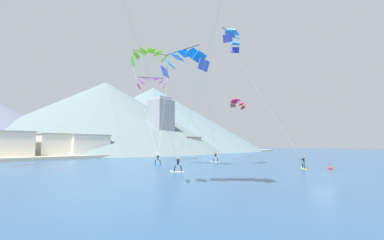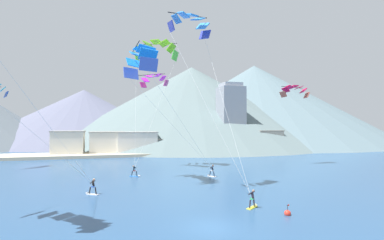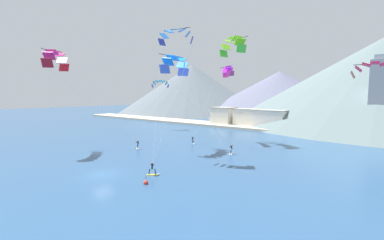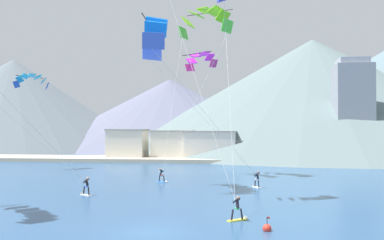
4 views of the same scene
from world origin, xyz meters
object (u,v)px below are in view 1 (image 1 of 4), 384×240
Objects in this scene: kitesurfer_near_trail at (215,159)px; kitesurfer_mid_center at (303,165)px; parafoil_kite_far_left at (151,57)px; parafoil_kite_distant_high_outer at (151,82)px; kitesurfer_far_left at (159,161)px; parafoil_kite_distant_mid_solo at (238,103)px; race_marker_buoy at (330,168)px; parafoil_kite_mid_center at (233,39)px; parafoil_kite_near_trail at (184,60)px; kitesurfer_near_lead at (176,167)px.

kitesurfer_near_trail reaches higher than kitesurfer_mid_center.
parafoil_kite_far_left is 4.24× the size of parafoil_kite_distant_high_outer.
parafoil_kite_distant_mid_solo reaches higher than kitesurfer_far_left.
kitesurfer_far_left is at bearing -116.76° from parafoil_kite_far_left.
parafoil_kite_far_left is (4.29, 8.51, 20.87)m from kitesurfer_far_left.
kitesurfer_near_trail is 16.95m from kitesurfer_mid_center.
parafoil_kite_distant_mid_solo reaches higher than race_marker_buoy.
parafoil_kite_mid_center reaches higher than kitesurfer_far_left.
parafoil_kite_distant_mid_solo is at bearing 32.80° from parafoil_kite_mid_center.
kitesurfer_mid_center is at bearing -80.04° from parafoil_kite_far_left.
parafoil_kite_far_left is 5.70m from parafoil_kite_distant_high_outer.
kitesurfer_mid_center is 3.39m from race_marker_buoy.
parafoil_kite_far_left is (4.05, 14.11, 5.07)m from parafoil_kite_near_trail.
parafoil_kite_distant_mid_solo is at bearing 19.12° from parafoil_kite_near_trail.
kitesurfer_near_lead is 1.00× the size of kitesurfer_near_trail.
parafoil_kite_mid_center is 19.82m from parafoil_kite_far_left.
kitesurfer_far_left is (-9.25, 19.73, -0.02)m from kitesurfer_mid_center.
parafoil_kite_near_trail is at bearing -160.88° from parafoil_kite_distant_mid_solo.
kitesurfer_mid_center is (-1.65, -16.87, -0.03)m from kitesurfer_near_trail.
kitesurfer_near_lead is at bearing -117.73° from parafoil_kite_far_left.
parafoil_kite_near_trail is 0.84× the size of parafoil_kite_mid_center.
parafoil_kite_near_trail is (5.82, 4.67, 15.76)m from kitesurfer_near_lead.
parafoil_kite_distant_mid_solo is at bearing 21.60° from kitesurfer_near_trail.
kitesurfer_near_lead is 1.01× the size of kitesurfer_mid_center.
kitesurfer_near_lead is 0.11× the size of parafoil_kite_near_trail.
parafoil_kite_near_trail is at bearing -105.04° from parafoil_kite_distant_high_outer.
parafoil_kite_distant_high_outer is at bearing 62.21° from kitesurfer_near_lead.
parafoil_kite_near_trail is at bearing 122.33° from race_marker_buoy.
parafoil_kite_far_left reaches higher than parafoil_kite_mid_center.
race_marker_buoy is at bearing -76.38° from parafoil_kite_distant_high_outer.
kitesurfer_mid_center is at bearing -57.47° from parafoil_kite_near_trail.
parafoil_kite_far_left reaches higher than parafoil_kite_distant_mid_solo.
race_marker_buoy is at bearing -64.06° from kitesurfer_far_left.
race_marker_buoy is (0.10, -19.74, -0.42)m from kitesurfer_near_trail.
kitesurfer_near_trail is 19.75m from race_marker_buoy.
parafoil_kite_distant_mid_solo reaches higher than kitesurfer_mid_center.
parafoil_kite_near_trail is 2.65× the size of parafoil_kite_distant_mid_solo.
kitesurfer_far_left is 17.40m from parafoil_kite_distant_high_outer.
kitesurfer_mid_center reaches higher than kitesurfer_far_left.
parafoil_kite_distant_high_outer reaches higher than race_marker_buoy.
kitesurfer_far_left is 25.15m from race_marker_buoy.
kitesurfer_near_trail is at bearing 24.20° from kitesurfer_near_lead.
parafoil_kite_near_trail is (-10.66, -2.73, 15.76)m from kitesurfer_near_trail.
race_marker_buoy is (7.27, -30.01, -15.67)m from parafoil_kite_distant_high_outer.
kitesurfer_near_lead is 41.38m from parafoil_kite_distant_mid_solo.
parafoil_kite_near_trail is 0.76× the size of parafoil_kite_far_left.
parafoil_kite_near_trail is (0.23, -5.60, 15.80)m from kitesurfer_far_left.
parafoil_kite_distant_mid_solo reaches higher than kitesurfer_near_lead.
kitesurfer_near_lead reaches higher than race_marker_buoy.
parafoil_kite_distant_mid_solo is (30.38, 4.85, 13.82)m from kitesurfer_far_left.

